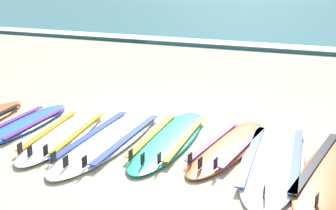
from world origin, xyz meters
name	(u,v)px	position (x,y,z in m)	size (l,w,h in m)	color
ground_plane	(162,143)	(0.00, 0.00, 0.00)	(80.00, 80.00, 0.00)	#C1B599
wave_foam_strip	(291,49)	(0.00, 7.64, 0.06)	(80.00, 0.88, 0.11)	white
surfboard_2	(24,124)	(-1.89, -0.21, 0.04)	(0.73, 1.96, 0.18)	#3875CC
surfboard_3	(64,133)	(-1.20, -0.29, 0.04)	(1.02, 2.23, 0.18)	silver
surfboard_4	(110,138)	(-0.60, -0.18, 0.04)	(0.92, 2.62, 0.18)	white
surfboard_5	(169,139)	(0.05, 0.09, 0.04)	(0.85, 2.31, 0.18)	#2DB793
surfboard_6	(228,146)	(0.76, 0.14, 0.04)	(0.59, 2.03, 0.18)	orange
surfboard_7	(273,158)	(1.30, 0.01, 0.04)	(1.00, 2.63, 0.18)	silver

